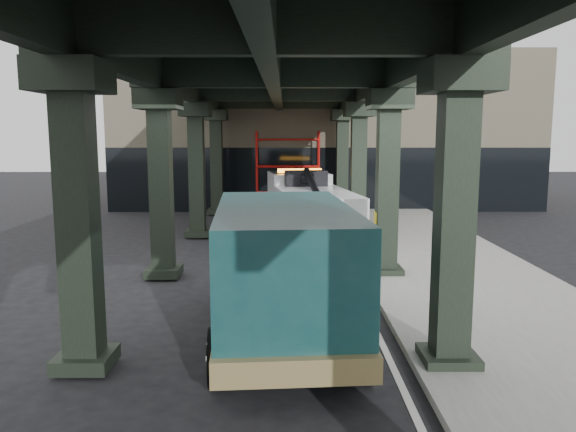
{
  "coord_description": "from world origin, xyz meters",
  "views": [
    {
      "loc": [
        -0.09,
        -12.84,
        3.87
      ],
      "look_at": [
        -0.03,
        1.96,
        1.7
      ],
      "focal_mm": 35.0,
      "sensor_mm": 36.0,
      "label": 1
    }
  ],
  "objects": [
    {
      "name": "ground",
      "position": [
        0.0,
        0.0,
        0.0
      ],
      "size": [
        90.0,
        90.0,
        0.0
      ],
      "primitive_type": "plane",
      "color": "black",
      "rests_on": "ground"
    },
    {
      "name": "viaduct",
      "position": [
        -0.4,
        2.0,
        5.46
      ],
      "size": [
        7.4,
        32.0,
        6.4
      ],
      "color": "black",
      "rests_on": "ground"
    },
    {
      "name": "sidewalk",
      "position": [
        4.5,
        2.0,
        0.07
      ],
      "size": [
        5.0,
        40.0,
        0.15
      ],
      "primitive_type": "cube",
      "color": "gray",
      "rests_on": "ground"
    },
    {
      "name": "tow_truck",
      "position": [
        0.7,
        7.49,
        1.29
      ],
      "size": [
        3.3,
        8.29,
        2.65
      ],
      "rotation": [
        0.0,
        0.0,
        0.14
      ],
      "color": "black",
      "rests_on": "ground"
    },
    {
      "name": "scaffolding",
      "position": [
        0.0,
        14.64,
        2.11
      ],
      "size": [
        3.08,
        0.88,
        4.0
      ],
      "color": "red",
      "rests_on": "ground"
    },
    {
      "name": "building",
      "position": [
        2.0,
        20.0,
        4.0
      ],
      "size": [
        22.0,
        10.0,
        8.0
      ],
      "primitive_type": "cube",
      "color": "#C6B793",
      "rests_on": "ground"
    },
    {
      "name": "lane_stripe",
      "position": [
        1.7,
        2.0,
        0.01
      ],
      "size": [
        0.12,
        38.0,
        0.01
      ],
      "primitive_type": "cube",
      "color": "silver",
      "rests_on": "ground"
    },
    {
      "name": "towed_van",
      "position": [
        -0.15,
        -2.54,
        1.39
      ],
      "size": [
        2.95,
        6.55,
        2.59
      ],
      "rotation": [
        0.0,
        0.0,
        0.07
      ],
      "color": "#124041",
      "rests_on": "ground"
    }
  ]
}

